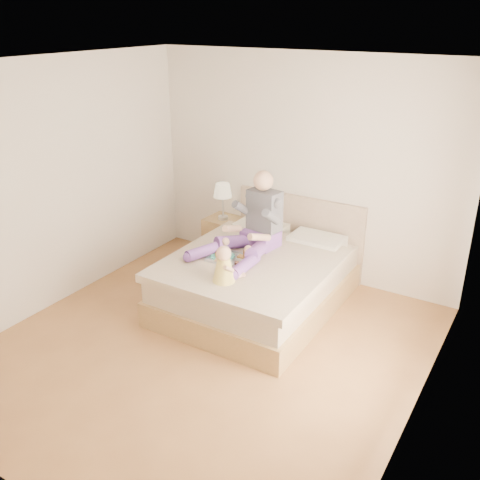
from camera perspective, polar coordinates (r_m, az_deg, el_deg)
The scene contains 7 objects.
room at distance 4.73m, azimuth -3.18°, elevation 3.57°, with size 4.02×4.22×2.71m.
bed at distance 6.08m, azimuth 2.18°, elevation -3.98°, with size 1.70×2.18×1.00m.
nightstand at distance 7.18m, azimuth -1.65°, elevation 0.18°, with size 0.49×0.44×0.57m.
lamp at distance 6.93m, azimuth -1.85°, elevation 5.10°, with size 0.24×0.24×0.49m.
adult at distance 5.96m, azimuth 1.45°, elevation 1.37°, with size 0.76×1.14×0.91m.
tray at distance 5.81m, azimuth -1.10°, elevation -1.81°, with size 0.45×0.37×0.12m.
baby at distance 5.30m, azimuth -1.65°, elevation -2.89°, with size 0.30×0.33×0.38m.
Camera 1 is at (2.62, -3.65, 3.10)m, focal length 40.00 mm.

